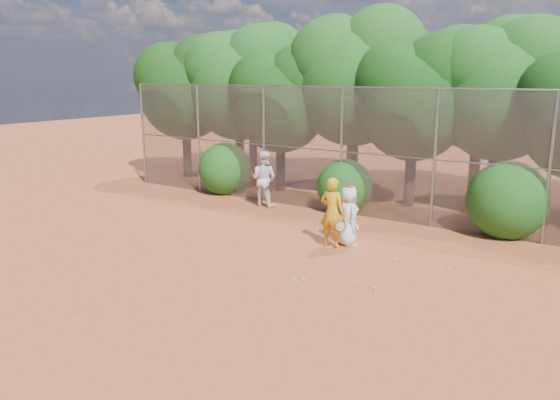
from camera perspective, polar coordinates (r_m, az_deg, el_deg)
The scene contains 23 objects.
ground at distance 12.41m, azimuth -2.57°, elevation -7.73°, with size 80.00×80.00×0.00m, color #A84A26.
fence_back at distance 17.03m, azimuth 9.06°, elevation 4.98°, with size 20.05×0.09×4.03m.
tree_0 at distance 23.85m, azimuth -9.78°, elevation 11.78°, with size 4.38×3.81×6.00m.
tree_1 at distance 22.60m, azimuth -4.16°, elevation 12.45°, with size 4.64×4.03×6.35m.
tree_2 at distance 20.59m, azimuth 0.23°, elevation 10.81°, with size 3.99×3.47×5.47m.
tree_3 at distance 20.21m, azimuth 7.97°, elevation 12.95°, with size 4.89×4.26×6.70m.
tree_4 at distance 18.69m, azimuth 14.09°, elevation 10.72°, with size 4.19×3.64×5.73m.
tree_5 at distance 18.78m, azimuth 22.32°, elevation 11.04°, with size 4.51×3.92×6.17m.
tree_9 at distance 25.04m, azimuth -2.72°, elevation 12.93°, with size 4.83×4.20×6.62m.
tree_10 at distance 22.63m, azimuth 8.16°, elevation 13.53°, with size 5.15×4.48×7.06m.
tree_11 at distance 20.56m, azimuth 20.51°, elevation 11.61°, with size 4.64×4.03×6.35m.
bush_0 at distance 20.54m, azimuth -5.76°, elevation 3.49°, with size 2.00×2.00×2.00m, color #144A12.
bush_1 at distance 17.86m, azimuth 6.77°, elevation 1.68°, with size 1.80×1.80×1.80m, color #144A12.
bush_2 at distance 16.25m, azimuth 22.69°, elevation 0.32°, with size 2.20×2.20×2.20m, color #144A12.
player_yellow at distance 14.10m, azimuth 5.47°, elevation -1.30°, with size 0.80×0.55×1.84m.
player_teen at distance 14.32m, azimuth 7.15°, elevation -1.61°, with size 0.92×0.87×1.61m.
player_white at distance 18.41m, azimuth -1.71°, elevation 2.23°, with size 0.98×0.85×1.88m.
ball_0 at distance 13.54m, azimuth 7.72°, elevation -5.87°, with size 0.07×0.07×0.07m, color #BFE329.
ball_1 at distance 13.52m, azimuth 11.98°, elevation -6.09°, with size 0.07×0.07×0.07m, color #BFE329.
ball_2 at distance 12.04m, azimuth 2.42°, elevation -8.23°, with size 0.07×0.07×0.07m, color #BFE329.
ball_3 at distance 11.69m, azimuth 9.87°, elevation -9.10°, with size 0.07×0.07×0.07m, color #BFE329.
ball_4 at distance 12.01m, azimuth 1.45°, elevation -8.28°, with size 0.07×0.07×0.07m, color #BFE329.
ball_5 at distance 13.17m, azimuth 17.17°, elevation -6.93°, with size 0.07×0.07×0.07m, color #BFE329.
Camera 1 is at (6.87, -9.34, 4.42)m, focal length 35.00 mm.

